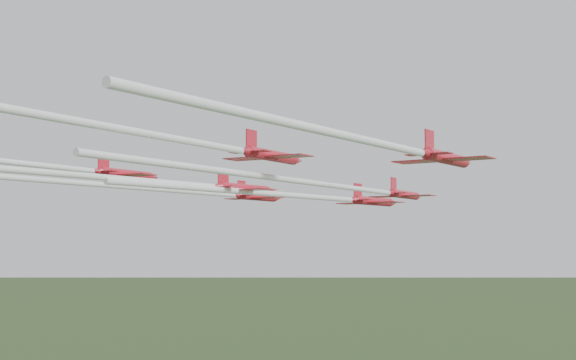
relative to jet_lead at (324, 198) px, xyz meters
The scene contains 7 objects.
jet_lead is the anchor object (origin of this frame).
jet_row2_left 24.01m from the jet_lead, 110.13° to the right, with size 8.05×67.88×2.42m.
jet_row2_right 18.99m from the jet_lead, 52.15° to the right, with size 8.00×59.94×2.38m.
jet_row3_left 34.26m from the jet_lead, 123.66° to the right, with size 9.62×55.57×2.85m.
jet_row3_mid 31.78m from the jet_lead, 94.31° to the right, with size 8.70×63.15×2.59m.
jet_row3_right 33.89m from the jet_lead, 48.04° to the right, with size 9.79×52.29×2.94m.
jet_row4_right 42.86m from the jet_lead, 72.09° to the right, with size 8.22×47.91×2.43m.
Camera 1 is at (55.71, -79.28, 44.36)m, focal length 50.00 mm.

